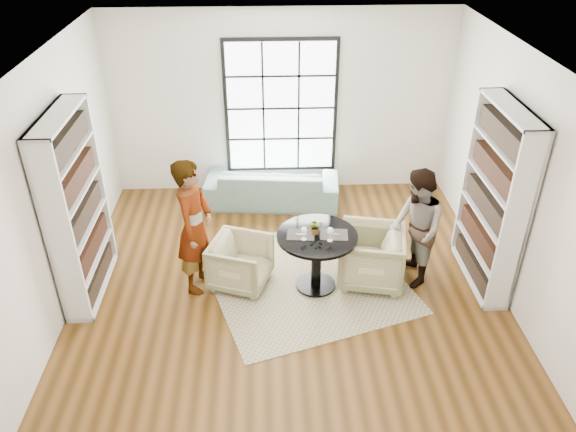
{
  "coord_description": "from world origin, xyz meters",
  "views": [
    {
      "loc": [
        -0.26,
        -5.64,
        4.65
      ],
      "look_at": [
        0.0,
        0.4,
        0.97
      ],
      "focal_mm": 35.0,
      "sensor_mm": 36.0,
      "label": 1
    }
  ],
  "objects_px": {
    "wine_glass_left": "(304,231)",
    "flower_centerpiece": "(316,227)",
    "sofa": "(272,185)",
    "armchair_right": "(371,257)",
    "person_right": "(416,229)",
    "pedestal_table": "(317,250)",
    "armchair_left": "(241,263)",
    "person_left": "(194,226)",
    "wine_glass_right": "(330,231)"
  },
  "relations": [
    {
      "from": "pedestal_table",
      "to": "armchair_left",
      "type": "xyz_separation_m",
      "value": [
        -0.98,
        0.11,
        -0.25
      ]
    },
    {
      "from": "armchair_left",
      "to": "pedestal_table",
      "type": "bearing_deg",
      "value": -76.93
    },
    {
      "from": "armchair_right",
      "to": "wine_glass_left",
      "type": "relative_size",
      "value": 4.67
    },
    {
      "from": "sofa",
      "to": "armchair_right",
      "type": "height_order",
      "value": "armchair_right"
    },
    {
      "from": "sofa",
      "to": "person_right",
      "type": "relative_size",
      "value": 1.34
    },
    {
      "from": "person_left",
      "to": "flower_centerpiece",
      "type": "relative_size",
      "value": 9.17
    },
    {
      "from": "armchair_right",
      "to": "flower_centerpiece",
      "type": "distance_m",
      "value": 0.91
    },
    {
      "from": "person_right",
      "to": "wine_glass_right",
      "type": "xyz_separation_m",
      "value": [
        -1.13,
        -0.24,
        0.14
      ]
    },
    {
      "from": "armchair_right",
      "to": "wine_glass_left",
      "type": "height_order",
      "value": "wine_glass_left"
    },
    {
      "from": "wine_glass_left",
      "to": "wine_glass_right",
      "type": "distance_m",
      "value": 0.32
    },
    {
      "from": "wine_glass_right",
      "to": "flower_centerpiece",
      "type": "xyz_separation_m",
      "value": [
        -0.16,
        0.17,
        -0.04
      ]
    },
    {
      "from": "armchair_right",
      "to": "flower_centerpiece",
      "type": "bearing_deg",
      "value": -73.14
    },
    {
      "from": "person_right",
      "to": "sofa",
      "type": "bearing_deg",
      "value": -144.94
    },
    {
      "from": "sofa",
      "to": "person_left",
      "type": "bearing_deg",
      "value": 70.7
    },
    {
      "from": "armchair_left",
      "to": "flower_centerpiece",
      "type": "xyz_separation_m",
      "value": [
        0.96,
        -0.07,
        0.58
      ]
    },
    {
      "from": "pedestal_table",
      "to": "flower_centerpiece",
      "type": "height_order",
      "value": "flower_centerpiece"
    },
    {
      "from": "pedestal_table",
      "to": "sofa",
      "type": "relative_size",
      "value": 0.47
    },
    {
      "from": "armchair_right",
      "to": "person_right",
      "type": "xyz_separation_m",
      "value": [
        0.55,
        0.0,
        0.42
      ]
    },
    {
      "from": "person_right",
      "to": "flower_centerpiece",
      "type": "bearing_deg",
      "value": -91.78
    },
    {
      "from": "armchair_right",
      "to": "person_right",
      "type": "distance_m",
      "value": 0.69
    },
    {
      "from": "wine_glass_left",
      "to": "person_right",
      "type": "bearing_deg",
      "value": 7.86
    },
    {
      "from": "person_right",
      "to": "person_left",
      "type": "bearing_deg",
      "value": -94.82
    },
    {
      "from": "armchair_right",
      "to": "person_left",
      "type": "xyz_separation_m",
      "value": [
        -2.25,
        0.0,
        0.53
      ]
    },
    {
      "from": "sofa",
      "to": "flower_centerpiece",
      "type": "bearing_deg",
      "value": 108.5
    },
    {
      "from": "wine_glass_left",
      "to": "flower_centerpiece",
      "type": "xyz_separation_m",
      "value": [
        0.16,
        0.13,
        -0.03
      ]
    },
    {
      "from": "person_left",
      "to": "sofa",
      "type": "bearing_deg",
      "value": -10.73
    },
    {
      "from": "wine_glass_right",
      "to": "flower_centerpiece",
      "type": "height_order",
      "value": "flower_centerpiece"
    },
    {
      "from": "pedestal_table",
      "to": "wine_glass_left",
      "type": "relative_size",
      "value": 5.65
    },
    {
      "from": "armchair_left",
      "to": "person_left",
      "type": "xyz_separation_m",
      "value": [
        -0.55,
        0.0,
        0.58
      ]
    },
    {
      "from": "sofa",
      "to": "wine_glass_right",
      "type": "distance_m",
      "value": 2.57
    },
    {
      "from": "person_right",
      "to": "armchair_right",
      "type": "bearing_deg",
      "value": -94.72
    },
    {
      "from": "sofa",
      "to": "armchair_left",
      "type": "height_order",
      "value": "armchair_left"
    },
    {
      "from": "pedestal_table",
      "to": "person_right",
      "type": "bearing_deg",
      "value": 4.52
    },
    {
      "from": "armchair_right",
      "to": "armchair_left",
      "type": "bearing_deg",
      "value": -78.44
    },
    {
      "from": "armchair_right",
      "to": "person_left",
      "type": "height_order",
      "value": "person_left"
    },
    {
      "from": "wine_glass_left",
      "to": "flower_centerpiece",
      "type": "height_order",
      "value": "flower_centerpiece"
    },
    {
      "from": "pedestal_table",
      "to": "flower_centerpiece",
      "type": "bearing_deg",
      "value": 117.91
    },
    {
      "from": "sofa",
      "to": "flower_centerpiece",
      "type": "height_order",
      "value": "flower_centerpiece"
    },
    {
      "from": "armchair_left",
      "to": "sofa",
      "type": "bearing_deg",
      "value": 7.4
    },
    {
      "from": "wine_glass_right",
      "to": "armchair_right",
      "type": "bearing_deg",
      "value": 22.54
    },
    {
      "from": "person_left",
      "to": "flower_centerpiece",
      "type": "height_order",
      "value": "person_left"
    },
    {
      "from": "person_left",
      "to": "wine_glass_left",
      "type": "bearing_deg",
      "value": -84.38
    },
    {
      "from": "sofa",
      "to": "wine_glass_left",
      "type": "height_order",
      "value": "wine_glass_left"
    },
    {
      "from": "armchair_right",
      "to": "person_left",
      "type": "relative_size",
      "value": 0.46
    },
    {
      "from": "flower_centerpiece",
      "to": "wine_glass_right",
      "type": "bearing_deg",
      "value": -46.97
    },
    {
      "from": "person_right",
      "to": "flower_centerpiece",
      "type": "distance_m",
      "value": 1.29
    },
    {
      "from": "person_left",
      "to": "armchair_right",
      "type": "bearing_deg",
      "value": -75.92
    },
    {
      "from": "armchair_left",
      "to": "person_left",
      "type": "height_order",
      "value": "person_left"
    },
    {
      "from": "person_left",
      "to": "wine_glass_right",
      "type": "xyz_separation_m",
      "value": [
        1.67,
        -0.24,
        0.04
      ]
    },
    {
      "from": "armchair_left",
      "to": "flower_centerpiece",
      "type": "distance_m",
      "value": 1.12
    }
  ]
}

